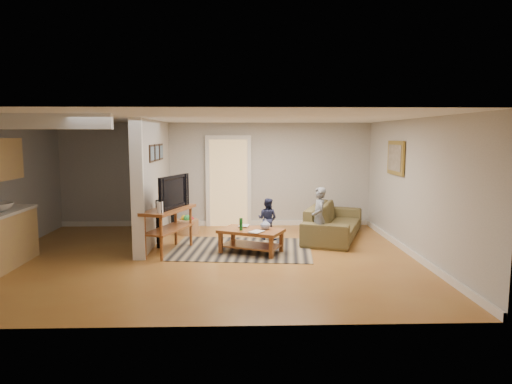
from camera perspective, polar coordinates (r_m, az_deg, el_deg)
The scene contains 11 objects.
ground at distance 8.37m, azimuth -6.07°, elevation -8.16°, with size 7.50×7.50×0.00m, color #945825.
room_shell at distance 8.68m, azimuth -13.01°, elevation 2.03°, with size 7.54×6.02×2.52m.
area_rug at distance 8.93m, azimuth -1.80°, elevation -7.10°, with size 2.67×1.95×0.01m, color black.
sofa at distance 10.07m, azimuth 9.62°, elevation -5.62°, with size 2.42×0.95×0.71m, color #433721.
coffee_table at distance 8.57m, azimuth -0.48°, elevation -5.34°, with size 1.32×1.09×0.68m.
tv_console at distance 8.67m, azimuth -10.82°, elevation -2.53°, with size 0.93×1.43×1.15m.
speaker_left at distance 9.15m, azimuth -12.01°, elevation -3.92°, with size 0.09×0.09×0.95m, color black.
speaker_right at distance 11.00m, azimuth -10.26°, elevation -1.59°, with size 0.11×0.11×1.12m, color black.
toy_basket at distance 10.36m, azimuth -8.56°, elevation -4.19°, with size 0.50×0.50×0.44m.
child at distance 9.11m, azimuth 7.81°, elevation -6.93°, with size 0.44×0.29×1.20m, color slate.
toddler at distance 9.72m, azimuth 1.44°, elevation -5.97°, with size 0.43×0.34×0.89m, color #202443.
Camera 1 is at (0.63, -8.05, 2.19)m, focal length 32.00 mm.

